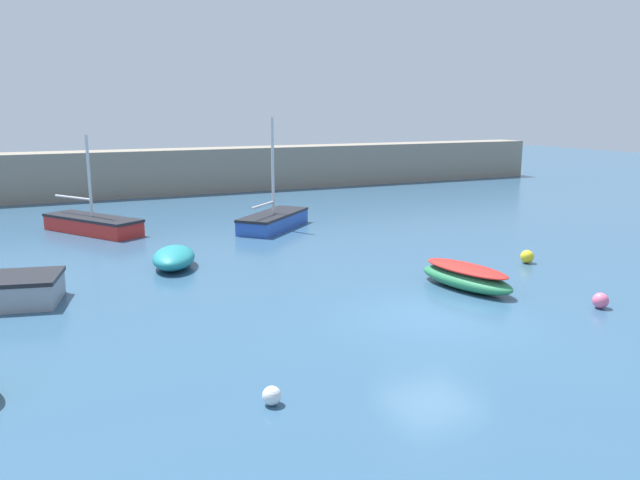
{
  "coord_description": "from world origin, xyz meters",
  "views": [
    {
      "loc": [
        -9.31,
        -12.98,
        5.4
      ],
      "look_at": [
        -0.19,
        6.69,
        0.83
      ],
      "focal_mm": 35.0,
      "sensor_mm": 36.0,
      "label": 1
    }
  ],
  "objects_px": {
    "rowboat_blue_near": "(174,258)",
    "mooring_buoy_white": "(272,396)",
    "mooring_buoy_yellow": "(527,257)",
    "mooring_buoy_pink": "(601,301)",
    "rowboat_with_red_cover": "(466,277)",
    "sailboat_twin_hulled": "(274,220)",
    "sailboat_short_mast": "(93,224)"
  },
  "relations": [
    {
      "from": "rowboat_with_red_cover",
      "to": "mooring_buoy_pink",
      "type": "xyz_separation_m",
      "value": [
        2.17,
        -3.13,
        -0.16
      ]
    },
    {
      "from": "rowboat_blue_near",
      "to": "sailboat_short_mast",
      "type": "relative_size",
      "value": 0.58
    },
    {
      "from": "mooring_buoy_yellow",
      "to": "rowboat_blue_near",
      "type": "bearing_deg",
      "value": 158.02
    },
    {
      "from": "sailboat_twin_hulled",
      "to": "sailboat_short_mast",
      "type": "relative_size",
      "value": 0.99
    },
    {
      "from": "mooring_buoy_white",
      "to": "mooring_buoy_pink",
      "type": "relative_size",
      "value": 0.83
    },
    {
      "from": "sailboat_twin_hulled",
      "to": "mooring_buoy_yellow",
      "type": "xyz_separation_m",
      "value": [
        5.89,
        -9.95,
        -0.17
      ]
    },
    {
      "from": "sailboat_twin_hulled",
      "to": "mooring_buoy_yellow",
      "type": "height_order",
      "value": "sailboat_twin_hulled"
    },
    {
      "from": "rowboat_with_red_cover",
      "to": "mooring_buoy_yellow",
      "type": "bearing_deg",
      "value": 101.51
    },
    {
      "from": "mooring_buoy_yellow",
      "to": "mooring_buoy_pink",
      "type": "distance_m",
      "value": 5.15
    },
    {
      "from": "sailboat_short_mast",
      "to": "rowboat_with_red_cover",
      "type": "bearing_deg",
      "value": 1.62
    },
    {
      "from": "sailboat_short_mast",
      "to": "mooring_buoy_pink",
      "type": "bearing_deg",
      "value": 1.75
    },
    {
      "from": "sailboat_short_mast",
      "to": "mooring_buoy_pink",
      "type": "relative_size",
      "value": 11.72
    },
    {
      "from": "mooring_buoy_yellow",
      "to": "mooring_buoy_pink",
      "type": "bearing_deg",
      "value": -110.9
    },
    {
      "from": "mooring_buoy_yellow",
      "to": "sailboat_short_mast",
      "type": "bearing_deg",
      "value": 137.44
    },
    {
      "from": "rowboat_with_red_cover",
      "to": "mooring_buoy_pink",
      "type": "height_order",
      "value": "rowboat_with_red_cover"
    },
    {
      "from": "sailboat_twin_hulled",
      "to": "rowboat_with_red_cover",
      "type": "height_order",
      "value": "sailboat_twin_hulled"
    },
    {
      "from": "rowboat_with_red_cover",
      "to": "mooring_buoy_pink",
      "type": "bearing_deg",
      "value": 23.45
    },
    {
      "from": "rowboat_blue_near",
      "to": "mooring_buoy_yellow",
      "type": "distance_m",
      "value": 12.48
    },
    {
      "from": "sailboat_twin_hulled",
      "to": "rowboat_with_red_cover",
      "type": "bearing_deg",
      "value": -124.17
    },
    {
      "from": "sailboat_twin_hulled",
      "to": "sailboat_short_mast",
      "type": "distance_m",
      "value": 8.02
    },
    {
      "from": "rowboat_blue_near",
      "to": "mooring_buoy_pink",
      "type": "relative_size",
      "value": 6.79
    },
    {
      "from": "sailboat_twin_hulled",
      "to": "mooring_buoy_yellow",
      "type": "distance_m",
      "value": 11.56
    },
    {
      "from": "mooring_buoy_white",
      "to": "mooring_buoy_pink",
      "type": "height_order",
      "value": "mooring_buoy_pink"
    },
    {
      "from": "rowboat_blue_near",
      "to": "mooring_buoy_white",
      "type": "relative_size",
      "value": 8.16
    },
    {
      "from": "sailboat_short_mast",
      "to": "rowboat_blue_near",
      "type": "bearing_deg",
      "value": -18.27
    },
    {
      "from": "rowboat_with_red_cover",
      "to": "sailboat_twin_hulled",
      "type": "bearing_deg",
      "value": 177.97
    },
    {
      "from": "rowboat_with_red_cover",
      "to": "mooring_buoy_pink",
      "type": "relative_size",
      "value": 8.16
    },
    {
      "from": "sailboat_short_mast",
      "to": "mooring_buoy_white",
      "type": "xyz_separation_m",
      "value": [
        1.42,
        -18.81,
        -0.22
      ]
    },
    {
      "from": "rowboat_with_red_cover",
      "to": "mooring_buoy_white",
      "type": "bearing_deg",
      "value": -71.04
    },
    {
      "from": "rowboat_blue_near",
      "to": "sailboat_twin_hulled",
      "type": "bearing_deg",
      "value": 149.84
    },
    {
      "from": "rowboat_blue_near",
      "to": "rowboat_with_red_cover",
      "type": "xyz_separation_m",
      "value": [
        7.57,
        -6.35,
        0.02
      ]
    },
    {
      "from": "rowboat_blue_near",
      "to": "mooring_buoy_white",
      "type": "xyz_separation_m",
      "value": [
        -0.53,
        -11.06,
        -0.17
      ]
    }
  ]
}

